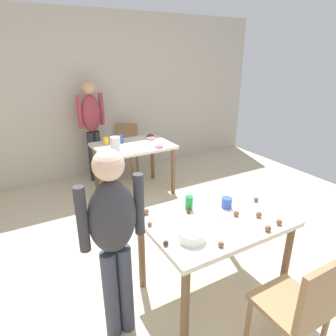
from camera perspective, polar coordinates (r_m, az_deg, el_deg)
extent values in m
plane|color=beige|center=(2.86, 6.48, -22.31)|extent=(6.40, 6.40, 0.00)
cube|color=#BCB2A3|center=(5.05, -15.12, 13.07)|extent=(6.40, 0.10, 2.60)
cube|color=silver|center=(2.42, 9.10, -9.73)|extent=(1.12, 0.81, 0.04)
cylinder|color=brown|center=(2.20, 3.31, -25.77)|extent=(0.06, 0.06, 0.71)
cylinder|color=brown|center=(2.74, 21.93, -16.47)|extent=(0.06, 0.06, 0.71)
cylinder|color=brown|center=(2.66, -5.13, -16.11)|extent=(0.06, 0.06, 0.71)
cylinder|color=brown|center=(3.12, 12.03, -10.29)|extent=(0.06, 0.06, 0.71)
cube|color=silver|center=(4.25, -6.84, 4.29)|extent=(1.07, 0.79, 0.04)
cylinder|color=brown|center=(3.93, -11.07, -3.26)|extent=(0.06, 0.06, 0.71)
cylinder|color=brown|center=(4.29, 1.01, -0.69)|extent=(0.06, 0.06, 0.71)
cylinder|color=brown|center=(4.53, -13.87, -0.14)|extent=(0.06, 0.06, 0.71)
cylinder|color=brown|center=(4.85, -3.02, 1.91)|extent=(0.06, 0.06, 0.71)
cube|color=olive|center=(2.27, 22.46, -23.26)|extent=(0.40, 0.40, 0.04)
cube|color=olive|center=(2.06, 27.54, -21.12)|extent=(0.38, 0.04, 0.42)
cylinder|color=olive|center=(2.41, 15.28, -26.77)|extent=(0.04, 0.04, 0.41)
cylinder|color=olive|center=(2.60, 21.15, -23.17)|extent=(0.04, 0.04, 0.41)
cube|color=olive|center=(4.98, -8.46, 3.17)|extent=(0.56, 0.56, 0.04)
cube|color=olive|center=(5.08, -7.97, 6.26)|extent=(0.32, 0.27, 0.42)
cylinder|color=olive|center=(4.86, -7.02, -0.07)|extent=(0.04, 0.04, 0.41)
cylinder|color=olive|center=(4.96, -10.78, 0.18)|extent=(0.04, 0.04, 0.41)
cylinder|color=olive|center=(5.16, -5.95, 1.29)|extent=(0.04, 0.04, 0.41)
cylinder|color=olive|center=(5.26, -9.52, 1.50)|extent=(0.04, 0.04, 0.41)
cylinder|color=#383D4C|center=(2.31, -10.98, -23.14)|extent=(0.11, 0.11, 0.73)
cylinder|color=#383D4C|center=(2.33, -8.24, -22.34)|extent=(0.11, 0.11, 0.73)
ellipsoid|color=#333338|center=(1.94, -10.74, -9.34)|extent=(0.32, 0.20, 0.52)
sphere|color=beige|center=(1.79, -11.52, 0.59)|extent=(0.20, 0.20, 0.20)
cylinder|color=#333338|center=(1.88, -16.33, -9.62)|extent=(0.07, 0.07, 0.44)
cylinder|color=#333338|center=(1.98, -5.63, -7.06)|extent=(0.07, 0.07, 0.44)
cylinder|color=#28282D|center=(4.96, -13.42, 2.43)|extent=(0.11, 0.11, 0.81)
cylinder|color=#28282D|center=(4.91, -14.50, 2.13)|extent=(0.11, 0.11, 0.81)
ellipsoid|color=#9E3842|center=(4.76, -14.70, 10.19)|extent=(0.36, 0.28, 0.58)
sphere|color=tan|center=(4.70, -15.17, 14.94)|extent=(0.22, 0.22, 0.22)
cylinder|color=#9E3842|center=(4.85, -12.79, 11.07)|extent=(0.09, 0.09, 0.49)
cylinder|color=#9E3842|center=(4.66, -16.78, 10.30)|extent=(0.09, 0.09, 0.49)
cylinder|color=white|center=(2.11, 4.62, -12.91)|extent=(0.19, 0.19, 0.07)
cylinder|color=#198438|center=(2.46, 4.10, -6.80)|extent=(0.07, 0.07, 0.12)
cube|color=silver|center=(2.43, 9.93, -9.03)|extent=(0.17, 0.02, 0.01)
cylinder|color=#3351B2|center=(2.54, 11.31, -6.59)|extent=(0.09, 0.09, 0.09)
sphere|color=brown|center=(2.43, 4.01, -8.34)|extent=(0.04, 0.04, 0.04)
sphere|color=brown|center=(2.71, 16.71, -5.85)|extent=(0.05, 0.05, 0.05)
sphere|color=brown|center=(2.42, 20.75, -9.79)|extent=(0.05, 0.05, 0.05)
sphere|color=brown|center=(2.07, 10.23, -14.34)|extent=(0.04, 0.04, 0.04)
sphere|color=brown|center=(2.31, 18.81, -11.03)|extent=(0.05, 0.05, 0.05)
sphere|color=#3D2319|center=(2.05, -0.42, -14.37)|extent=(0.04, 0.04, 0.04)
sphere|color=brown|center=(2.26, -3.56, -10.80)|extent=(0.04, 0.04, 0.04)
sphere|color=brown|center=(2.44, 13.08, -8.59)|extent=(0.05, 0.05, 0.05)
sphere|color=brown|center=(2.47, 17.19, -8.63)|extent=(0.05, 0.05, 0.05)
sphere|color=brown|center=(2.60, 3.97, -6.08)|extent=(0.04, 0.04, 0.04)
sphere|color=brown|center=(2.41, -4.31, -8.41)|extent=(0.05, 0.05, 0.05)
cylinder|color=white|center=(3.88, -10.17, 4.40)|extent=(0.13, 0.13, 0.22)
cylinder|color=#3351B2|center=(4.35, -9.26, 5.63)|extent=(0.09, 0.09, 0.11)
cylinder|color=yellow|center=(4.30, -11.93, 5.23)|extent=(0.08, 0.08, 0.11)
torus|color=pink|center=(4.47, -3.32, 5.76)|extent=(0.12, 0.12, 0.04)
torus|color=pink|center=(4.08, -1.73, 4.26)|extent=(0.12, 0.12, 0.04)
torus|color=brown|center=(4.61, -3.44, 6.25)|extent=(0.12, 0.12, 0.03)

